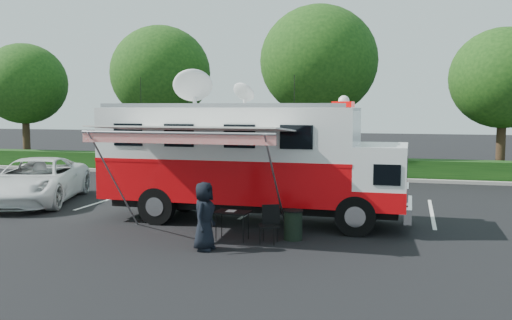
{
  "coord_description": "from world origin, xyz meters",
  "views": [
    {
      "loc": [
        4.75,
        -16.94,
        3.62
      ],
      "look_at": [
        0.0,
        0.5,
        1.9
      ],
      "focal_mm": 40.0,
      "sensor_mm": 36.0,
      "label": 1
    }
  ],
  "objects_px": {
    "white_suv": "(37,203)",
    "trash_bin": "(293,225)",
    "folding_table": "(232,213)",
    "command_truck": "(249,160)"
  },
  "relations": [
    {
      "from": "trash_bin",
      "to": "folding_table",
      "type": "bearing_deg",
      "value": -162.96
    },
    {
      "from": "command_truck",
      "to": "white_suv",
      "type": "bearing_deg",
      "value": 171.7
    },
    {
      "from": "command_truck",
      "to": "trash_bin",
      "type": "relative_size",
      "value": 11.68
    },
    {
      "from": "white_suv",
      "to": "folding_table",
      "type": "height_order",
      "value": "white_suv"
    },
    {
      "from": "white_suv",
      "to": "trash_bin",
      "type": "bearing_deg",
      "value": -35.04
    },
    {
      "from": "white_suv",
      "to": "trash_bin",
      "type": "xyz_separation_m",
      "value": [
        10.47,
        -3.29,
        0.41
      ]
    },
    {
      "from": "command_truck",
      "to": "trash_bin",
      "type": "bearing_deg",
      "value": -48.17
    },
    {
      "from": "folding_table",
      "to": "trash_bin",
      "type": "bearing_deg",
      "value": 17.04
    },
    {
      "from": "folding_table",
      "to": "trash_bin",
      "type": "relative_size",
      "value": 1.19
    },
    {
      "from": "white_suv",
      "to": "folding_table",
      "type": "bearing_deg",
      "value": -40.58
    }
  ]
}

